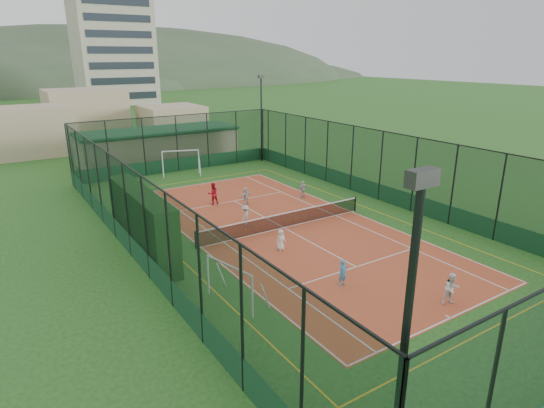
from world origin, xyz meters
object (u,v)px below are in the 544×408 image
Objects in this scene: child_near_right at (452,289)px; coach at (213,194)px; futsal_goal_far at (181,163)px; clubhouse at (159,145)px; child_far_back at (246,196)px; child_far_left at (245,215)px; futsal_goal_near at (229,286)px; apartment_tower at (111,30)px; child_near_mid at (343,273)px; floodlight_ne at (261,119)px; white_bench at (155,246)px; floodlight_sw at (401,378)px; child_near_left at (281,240)px; child_far_right at (303,189)px.

child_near_right is 0.90× the size of coach.
futsal_goal_far is 2.07× the size of coach.
clubhouse is 16.74m from child_far_back.
child_near_right is 1.08× the size of child_far_left.
futsal_goal_near is (-6.98, -28.22, -0.65)m from clubhouse.
clubhouse is 62.64m from apartment_tower.
apartment_tower is 91.65m from child_near_mid.
child_near_mid is at bearing -113.45° from floodlight_ne.
futsal_goal_far is 9.42m from coach.
clubhouse is 20.46m from child_far_left.
futsal_goal_near is 2.29× the size of child_near_mid.
apartment_tower is 85.00m from white_bench.
floodlight_ne reaches higher than clubhouse.
coach is (-2.51, 17.67, 0.08)m from child_near_right.
floodlight_sw is at bearing -131.11° from child_near_right.
floodlight_ne is at bearing -92.98° from apartment_tower.
futsal_goal_near is (-15.58, -22.82, -3.20)m from floodlight_ne.
coach reaches higher than child_near_mid.
child_far_left is at bearing 87.73° from child_near_mid.
floodlight_ne reaches higher than child_far_back.
child_far_left reaches higher than child_near_left.
futsal_goal_far is (7.59, 15.19, 0.64)m from white_bench.
futsal_goal_near is 5.30m from child_near_mid.
clubhouse reaches higher than child_far_back.
child_far_right reaches higher than child_far_back.
child_near_mid is 13.50m from child_far_right.
child_far_back is 0.79× the size of coach.
apartment_tower is 23.04× the size of child_far_left.
apartment_tower is 24.38× the size of child_far_back.
child_near_mid is 9.09m from child_far_left.
coach is at bearing -79.72° from futsal_goal_far.
coach is (-1.60, -15.48, -0.78)m from clubhouse.
futsal_goal_near reaches higher than child_far_back.
child_near_right is 1.15× the size of child_far_back.
child_far_back is at bearing -68.20° from futsal_goal_far.
futsal_goal_far is 2.49× the size of child_far_left.
child_near_left is (6.61, 13.96, -3.54)m from floodlight_sw.
child_far_left reaches higher than child_far_right.
floodlight_ne is 66.39m from apartment_tower.
apartment_tower is (3.40, 65.40, 10.88)m from floodlight_ne.
apartment_tower reaches higher than child_near_mid.
clubhouse is 0.51× the size of apartment_tower.
white_bench is (-19.80, -81.36, -14.60)m from apartment_tower.
child_far_right is (-7.33, -77.62, -14.36)m from apartment_tower.
child_far_left is 1.03× the size of child_far_right.
futsal_goal_far reaches higher than child_near_left.
child_near_mid is 0.89× the size of child_near_right.
floodlight_ne is 13.30m from child_far_right.
futsal_goal_far is at bearing 84.17° from child_near_mid.
coach is at bearing -47.56° from child_far_back.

